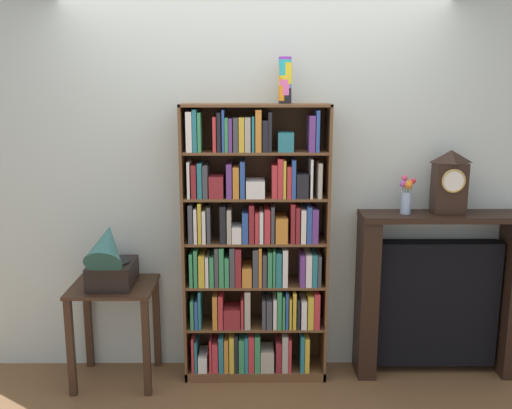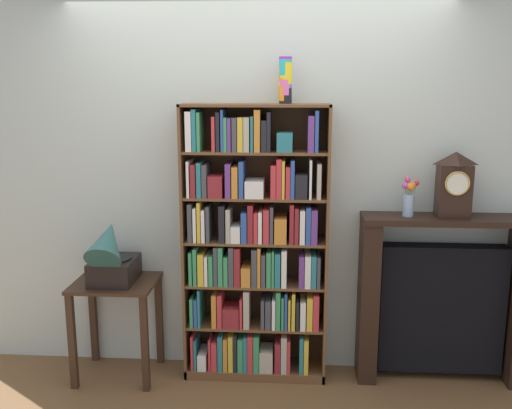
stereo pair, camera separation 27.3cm
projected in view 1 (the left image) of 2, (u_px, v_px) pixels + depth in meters
ground_plane at (255, 382)px, 3.85m from camera, size 7.80×6.40×0.02m
wall_back at (278, 181)px, 3.87m from camera, size 4.80×0.08×2.65m
bookshelf at (254, 253)px, 3.78m from camera, size 0.95×0.28×1.85m
cup_stack at (285, 80)px, 3.58m from camera, size 0.08×0.08×0.29m
side_table_left at (115, 310)px, 3.77m from camera, size 0.55×0.46×0.68m
gramophone at (109, 259)px, 3.64m from camera, size 0.28×0.47×0.49m
fireplace_mantel at (438, 295)px, 3.88m from camera, size 1.10×0.28×1.14m
mantel_clock at (450, 182)px, 3.69m from camera, size 0.20×0.15×0.42m
flower_vase at (406, 196)px, 3.71m from camera, size 0.11×0.11×0.25m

